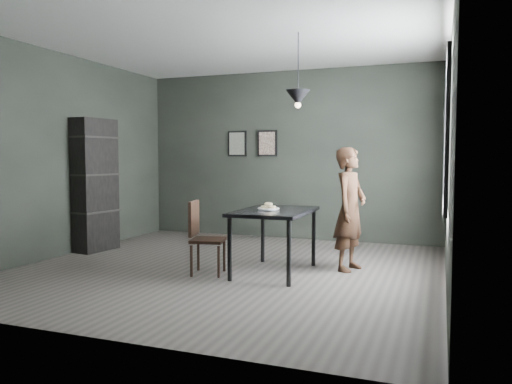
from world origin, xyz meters
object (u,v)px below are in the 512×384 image
(cafe_table, at_px, (274,216))
(woman, at_px, (350,209))
(white_plate, at_px, (268,209))
(pendant_lamp, at_px, (298,98))
(shelf_unit, at_px, (94,185))
(wood_chair, at_px, (202,232))

(cafe_table, height_order, woman, woman)
(white_plate, distance_m, pendant_lamp, 1.34)
(cafe_table, relative_size, white_plate, 5.22)
(white_plate, xyz_separation_m, shelf_unit, (-2.85, 0.46, 0.20))
(wood_chair, bearing_deg, woman, 14.28)
(cafe_table, distance_m, white_plate, 0.11)
(white_plate, height_order, woman, woman)
(white_plate, xyz_separation_m, pendant_lamp, (0.32, 0.12, 1.29))
(woman, bearing_deg, white_plate, 133.44)
(cafe_table, height_order, pendant_lamp, pendant_lamp)
(wood_chair, bearing_deg, cafe_table, 10.73)
(cafe_table, relative_size, pendant_lamp, 1.39)
(cafe_table, relative_size, wood_chair, 1.40)
(white_plate, bearing_deg, woman, 29.27)
(wood_chair, relative_size, pendant_lamp, 0.99)
(pendant_lamp, bearing_deg, cafe_table, -158.20)
(cafe_table, distance_m, shelf_unit, 2.97)
(woman, height_order, pendant_lamp, pendant_lamp)
(woman, xyz_separation_m, shelf_unit, (-3.72, -0.03, 0.22))
(white_plate, distance_m, wood_chair, 0.83)
(white_plate, height_order, pendant_lamp, pendant_lamp)
(white_plate, bearing_deg, wood_chair, -155.77)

